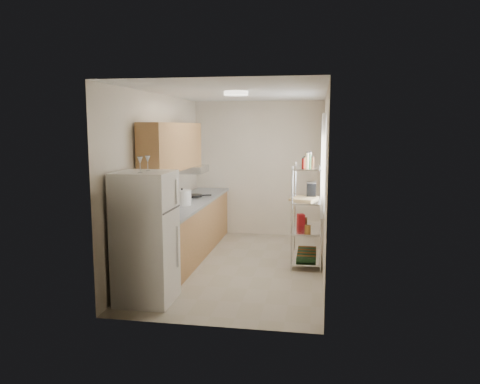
# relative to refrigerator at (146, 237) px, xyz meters

# --- Properties ---
(room) EXTENTS (2.52, 4.42, 2.62)m
(room) POSITION_rel_refrigerator_xyz_m (0.87, 1.61, 0.51)
(room) COLOR #ADA18C
(room) RESTS_ON ground
(counter_run) EXTENTS (0.63, 3.51, 0.90)m
(counter_run) POSITION_rel_refrigerator_xyz_m (-0.05, 2.05, -0.34)
(counter_run) COLOR #B77D4E
(counter_run) RESTS_ON ground
(upper_cabinets) EXTENTS (0.33, 2.20, 0.72)m
(upper_cabinets) POSITION_rel_refrigerator_xyz_m (-0.18, 1.71, 1.02)
(upper_cabinets) COLOR #B77D4E
(upper_cabinets) RESTS_ON room
(range_hood) EXTENTS (0.50, 0.60, 0.12)m
(range_hood) POSITION_rel_refrigerator_xyz_m (-0.13, 2.51, 0.60)
(range_hood) COLOR #B7BABC
(range_hood) RESTS_ON room
(window) EXTENTS (0.06, 1.00, 1.46)m
(window) POSITION_rel_refrigerator_xyz_m (2.10, 1.96, 0.76)
(window) COLOR white
(window) RESTS_ON room
(bakers_rack) EXTENTS (0.45, 0.90, 1.73)m
(bakers_rack) POSITION_rel_refrigerator_xyz_m (1.88, 1.90, 0.31)
(bakers_rack) COLOR silver
(bakers_rack) RESTS_ON ground
(ceiling_dome) EXTENTS (0.34, 0.34, 0.05)m
(ceiling_dome) POSITION_rel_refrigerator_xyz_m (0.87, 1.31, 1.78)
(ceiling_dome) COLOR white
(ceiling_dome) RESTS_ON room
(refrigerator) EXTENTS (0.65, 0.65, 1.59)m
(refrigerator) POSITION_rel_refrigerator_xyz_m (0.00, 0.00, 0.00)
(refrigerator) COLOR silver
(refrigerator) RESTS_ON ground
(wine_glass_a) EXTENTS (0.07, 0.07, 0.19)m
(wine_glass_a) POSITION_rel_refrigerator_xyz_m (0.02, -0.15, 0.89)
(wine_glass_a) COLOR silver
(wine_glass_a) RESTS_ON refrigerator
(wine_glass_b) EXTENTS (0.07, 0.07, 0.18)m
(wine_glass_b) POSITION_rel_refrigerator_xyz_m (0.02, 0.08, 0.89)
(wine_glass_b) COLOR silver
(wine_glass_b) RESTS_ON refrigerator
(rice_cooker) EXTENTS (0.29, 0.29, 0.23)m
(rice_cooker) POSITION_rel_refrigerator_xyz_m (-0.06, 1.73, 0.22)
(rice_cooker) COLOR white
(rice_cooker) RESTS_ON counter_run
(frying_pan_large) EXTENTS (0.32, 0.32, 0.04)m
(frying_pan_large) POSITION_rel_refrigerator_xyz_m (-0.08, 2.58, 0.13)
(frying_pan_large) COLOR black
(frying_pan_large) RESTS_ON counter_run
(frying_pan_small) EXTENTS (0.28, 0.28, 0.04)m
(frying_pan_small) POSITION_rel_refrigerator_xyz_m (-0.08, 2.50, 0.13)
(frying_pan_small) COLOR black
(frying_pan_small) RESTS_ON counter_run
(cutting_board) EXTENTS (0.46, 0.53, 0.03)m
(cutting_board) POSITION_rel_refrigerator_xyz_m (1.82, 1.88, 0.23)
(cutting_board) COLOR tan
(cutting_board) RESTS_ON bakers_rack
(espresso_machine) EXTENTS (0.15, 0.22, 0.25)m
(espresso_machine) POSITION_rel_refrigerator_xyz_m (1.92, 2.09, 0.34)
(espresso_machine) COLOR black
(espresso_machine) RESTS_ON bakers_rack
(storage_bag) EXTENTS (0.14, 0.17, 0.17)m
(storage_bag) POSITION_rel_refrigerator_xyz_m (1.77, 2.15, -0.15)
(storage_bag) COLOR #A01314
(storage_bag) RESTS_ON bakers_rack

